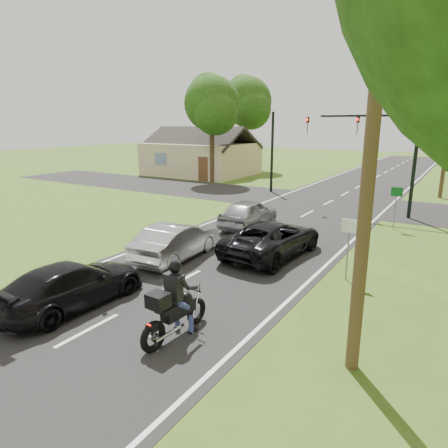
{
  "coord_description": "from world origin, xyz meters",
  "views": [
    {
      "loc": [
        7.89,
        -10.05,
        5.21
      ],
      "look_at": [
        -0.2,
        3.0,
        1.3
      ],
      "focal_mm": 32.0,
      "sensor_mm": 36.0,
      "label": 1
    }
  ],
  "objects_px": {
    "silver_suv": "(249,213)",
    "dark_suv": "(272,238)",
    "motorcycle_rider": "(174,308)",
    "traffic_signal": "(381,142)",
    "dark_car_behind": "(72,285)",
    "utility_pole_near": "(373,129)",
    "silver_sedan": "(177,241)",
    "sign_white": "(349,235)",
    "sign_green": "(396,198)"
  },
  "relations": [
    {
      "from": "dark_suv",
      "to": "silver_sedan",
      "type": "relative_size",
      "value": 1.18
    },
    {
      "from": "silver_suv",
      "to": "dark_suv",
      "type": "bearing_deg",
      "value": 128.17
    },
    {
      "from": "sign_green",
      "to": "dark_car_behind",
      "type": "bearing_deg",
      "value": -114.26
    },
    {
      "from": "silver_sedan",
      "to": "sign_green",
      "type": "distance_m",
      "value": 11.37
    },
    {
      "from": "dark_suv",
      "to": "sign_green",
      "type": "height_order",
      "value": "sign_green"
    },
    {
      "from": "utility_pole_near",
      "to": "sign_green",
      "type": "relative_size",
      "value": 4.71
    },
    {
      "from": "dark_suv",
      "to": "dark_car_behind",
      "type": "bearing_deg",
      "value": 72.11
    },
    {
      "from": "sign_green",
      "to": "silver_suv",
      "type": "bearing_deg",
      "value": -151.49
    },
    {
      "from": "silver_sedan",
      "to": "dark_car_behind",
      "type": "xyz_separation_m",
      "value": [
        0.05,
        -4.91,
        -0.06
      ]
    },
    {
      "from": "silver_sedan",
      "to": "traffic_signal",
      "type": "bearing_deg",
      "value": -115.95
    },
    {
      "from": "motorcycle_rider",
      "to": "dark_suv",
      "type": "height_order",
      "value": "motorcycle_rider"
    },
    {
      "from": "traffic_signal",
      "to": "utility_pole_near",
      "type": "height_order",
      "value": "utility_pole_near"
    },
    {
      "from": "utility_pole_near",
      "to": "silver_suv",
      "type": "bearing_deg",
      "value": 129.05
    },
    {
      "from": "silver_suv",
      "to": "utility_pole_near",
      "type": "height_order",
      "value": "utility_pole_near"
    },
    {
      "from": "sign_green",
      "to": "silver_sedan",
      "type": "bearing_deg",
      "value": -124.74
    },
    {
      "from": "dark_suv",
      "to": "silver_suv",
      "type": "height_order",
      "value": "silver_suv"
    },
    {
      "from": "dark_suv",
      "to": "silver_suv",
      "type": "bearing_deg",
      "value": -45.29
    },
    {
      "from": "motorcycle_rider",
      "to": "dark_car_behind",
      "type": "relative_size",
      "value": 0.52
    },
    {
      "from": "silver_suv",
      "to": "dark_car_behind",
      "type": "relative_size",
      "value": 0.94
    },
    {
      "from": "motorcycle_rider",
      "to": "dark_suv",
      "type": "relative_size",
      "value": 0.46
    },
    {
      "from": "silver_sedan",
      "to": "sign_green",
      "type": "relative_size",
      "value": 2.03
    },
    {
      "from": "silver_suv",
      "to": "traffic_signal",
      "type": "height_order",
      "value": "traffic_signal"
    },
    {
      "from": "traffic_signal",
      "to": "sign_white",
      "type": "bearing_deg",
      "value": -82.95
    },
    {
      "from": "silver_suv",
      "to": "motorcycle_rider",
      "type": "bearing_deg",
      "value": 106.73
    },
    {
      "from": "motorcycle_rider",
      "to": "traffic_signal",
      "type": "distance_m",
      "value": 17.44
    },
    {
      "from": "sign_white",
      "to": "motorcycle_rider",
      "type": "bearing_deg",
      "value": -113.17
    },
    {
      "from": "dark_suv",
      "to": "dark_car_behind",
      "type": "relative_size",
      "value": 1.13
    },
    {
      "from": "dark_suv",
      "to": "dark_car_behind",
      "type": "xyz_separation_m",
      "value": [
        -2.97,
        -7.24,
        -0.05
      ]
    },
    {
      "from": "motorcycle_rider",
      "to": "sign_white",
      "type": "relative_size",
      "value": 1.11
    },
    {
      "from": "motorcycle_rider",
      "to": "sign_green",
      "type": "distance_m",
      "value": 14.35
    },
    {
      "from": "dark_suv",
      "to": "utility_pole_near",
      "type": "height_order",
      "value": "utility_pole_near"
    },
    {
      "from": "traffic_signal",
      "to": "sign_green",
      "type": "xyz_separation_m",
      "value": [
        1.56,
        -3.02,
        -2.54
      ]
    },
    {
      "from": "motorcycle_rider",
      "to": "sign_white",
      "type": "bearing_deg",
      "value": 69.94
    },
    {
      "from": "sign_green",
      "to": "traffic_signal",
      "type": "bearing_deg",
      "value": 117.38
    },
    {
      "from": "motorcycle_rider",
      "to": "dark_car_behind",
      "type": "height_order",
      "value": "motorcycle_rider"
    },
    {
      "from": "motorcycle_rider",
      "to": "utility_pole_near",
      "type": "height_order",
      "value": "utility_pole_near"
    },
    {
      "from": "motorcycle_rider",
      "to": "traffic_signal",
      "type": "xyz_separation_m",
      "value": [
        1.23,
        17.07,
        3.34
      ]
    },
    {
      "from": "utility_pole_near",
      "to": "sign_white",
      "type": "relative_size",
      "value": 4.71
    },
    {
      "from": "silver_suv",
      "to": "silver_sedan",
      "type": "bearing_deg",
      "value": 87.36
    },
    {
      "from": "dark_suv",
      "to": "silver_sedan",
      "type": "height_order",
      "value": "silver_sedan"
    },
    {
      "from": "traffic_signal",
      "to": "utility_pole_near",
      "type": "relative_size",
      "value": 0.64
    },
    {
      "from": "sign_white",
      "to": "dark_suv",
      "type": "bearing_deg",
      "value": 162.52
    },
    {
      "from": "traffic_signal",
      "to": "utility_pole_near",
      "type": "xyz_separation_m",
      "value": [
        2.86,
        -16.0,
        0.95
      ]
    },
    {
      "from": "dark_car_behind",
      "to": "sign_green",
      "type": "bearing_deg",
      "value": -112.9
    },
    {
      "from": "dark_suv",
      "to": "motorcycle_rider",
      "type": "bearing_deg",
      "value": 99.62
    },
    {
      "from": "silver_sedan",
      "to": "sign_white",
      "type": "xyz_separation_m",
      "value": [
        6.26,
        1.31,
        0.87
      ]
    },
    {
      "from": "traffic_signal",
      "to": "sign_green",
      "type": "distance_m",
      "value": 4.24
    },
    {
      "from": "dark_suv",
      "to": "dark_car_behind",
      "type": "height_order",
      "value": "dark_suv"
    },
    {
      "from": "silver_sedan",
      "to": "utility_pole_near",
      "type": "relative_size",
      "value": 0.43
    },
    {
      "from": "silver_sedan",
      "to": "dark_suv",
      "type": "bearing_deg",
      "value": -146.63
    }
  ]
}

